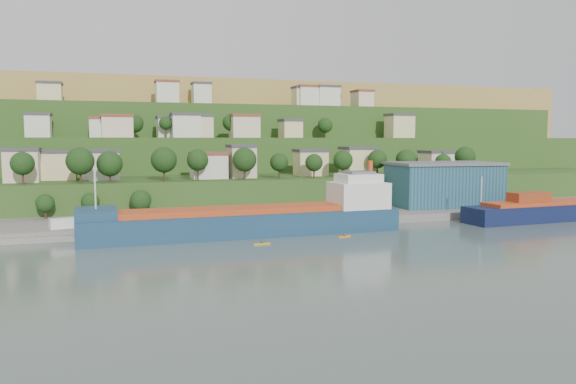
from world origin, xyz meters
name	(u,v)px	position (x,y,z in m)	size (l,w,h in m)	color
ground	(330,238)	(0.00, 0.00, 0.00)	(500.00, 500.00, 0.00)	#475752
quay	(358,217)	(20.00, 28.00, 0.00)	(220.00, 26.00, 4.00)	slate
pebble_beach	(65,235)	(-55.00, 22.00, 0.00)	(40.00, 18.00, 2.40)	slate
hillside	(202,182)	(-0.01, 168.65, 0.09)	(360.00, 210.71, 96.00)	#284719
cargo_ship_near	(256,222)	(-13.96, 9.65, 2.94)	(71.74, 12.66, 18.39)	navy
cargo_ship_far	(563,210)	(70.99, 7.76, 2.39)	(56.15, 12.29, 15.14)	#0C1338
warehouse	(443,184)	(48.47, 30.44, 8.43)	(32.54, 21.63, 12.80)	navy
caravan	(65,225)	(-54.57, 19.44, 2.70)	(6.43, 2.68, 3.00)	white
dinghy	(117,228)	(-43.75, 18.56, 1.56)	(3.57, 1.34, 0.71)	silver
kayak_orange	(344,236)	(3.72, 0.45, 0.24)	(3.24, 1.45, 0.80)	orange
kayak_yellow	(262,243)	(-15.93, -2.46, 0.26)	(3.58, 0.78, 0.89)	gold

